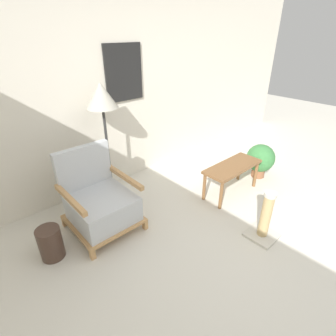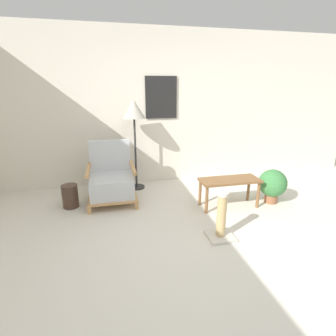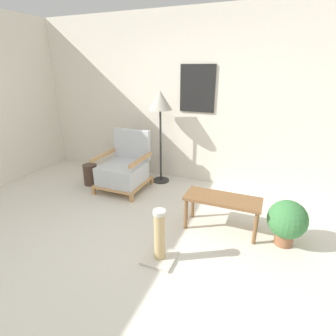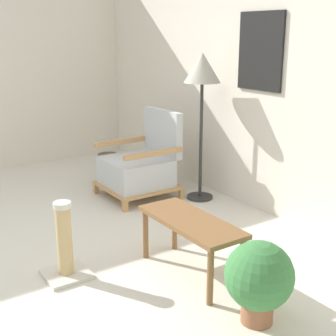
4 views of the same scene
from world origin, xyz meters
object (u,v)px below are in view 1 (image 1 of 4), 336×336
at_px(vase, 51,243).
at_px(scratching_post, 265,221).
at_px(floor_lamp, 102,102).
at_px(coffee_table, 232,170).
at_px(potted_plant, 260,159).
at_px(armchair, 100,202).

height_order(vase, scratching_post, scratching_post).
distance_m(floor_lamp, coffee_table, 1.90).
height_order(coffee_table, vase, coffee_table).
bearing_deg(scratching_post, floor_lamp, 113.38).
xyz_separation_m(vase, potted_plant, (3.03, -0.52, 0.13)).
xyz_separation_m(floor_lamp, scratching_post, (0.80, -1.84, -1.08)).
relative_size(coffee_table, scratching_post, 1.53).
distance_m(armchair, floor_lamp, 1.17).
bearing_deg(coffee_table, potted_plant, -1.22).
relative_size(armchair, floor_lamp, 0.60).
distance_m(potted_plant, scratching_post, 1.41).
bearing_deg(armchair, potted_plant, -13.85).
bearing_deg(potted_plant, floor_lamp, 151.37).
bearing_deg(floor_lamp, armchair, -131.64).
bearing_deg(vase, coffee_table, -12.19).
relative_size(armchair, vase, 2.65).
xyz_separation_m(floor_lamp, coffee_table, (1.27, -1.06, -0.93)).
xyz_separation_m(armchair, vase, (-0.62, -0.08, -0.16)).
bearing_deg(vase, scratching_post, -34.70).
relative_size(vase, scratching_post, 0.60).
distance_m(armchair, potted_plant, 2.48).
xyz_separation_m(vase, scratching_post, (1.85, -1.28, 0.05)).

